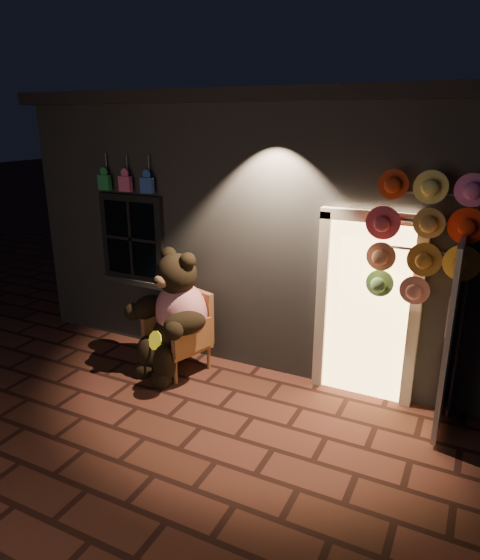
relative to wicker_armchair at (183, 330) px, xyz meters
The scene contains 5 objects.
ground 1.50m from the wicker_armchair, 50.44° to the right, with size 60.00×60.00×0.00m, color #542920.
shop_building 3.27m from the wicker_armchair, 72.73° to the left, with size 7.30×5.95×3.51m.
wicker_armchair is the anchor object (origin of this frame).
teddy_bear 0.28m from the wicker_armchair, 102.15° to the right, with size 1.14×1.07×1.66m.
hat_rack 3.30m from the wicker_armchair, ahead, with size 1.49×0.22×2.64m.
Camera 1 is at (2.40, -3.89, 3.13)m, focal length 32.00 mm.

